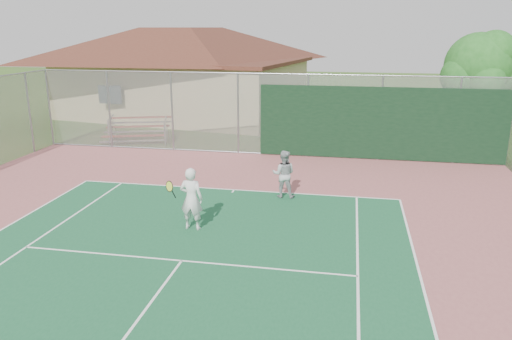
{
  "coord_description": "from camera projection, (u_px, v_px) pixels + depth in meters",
  "views": [
    {
      "loc": [
        3.75,
        -3.88,
        5.37
      ],
      "look_at": [
        1.09,
        10.15,
        1.27
      ],
      "focal_mm": 35.0,
      "sensor_mm": 36.0,
      "label": 1
    }
  ],
  "objects": [
    {
      "name": "back_fence",
      "position": [
        310.0,
        118.0,
        21.01
      ],
      "size": [
        20.08,
        0.11,
        3.53
      ],
      "color": "gray",
      "rests_on": "ground"
    },
    {
      "name": "clubhouse",
      "position": [
        183.0,
        63.0,
        30.89
      ],
      "size": [
        16.24,
        12.29,
        6.36
      ],
      "rotation": [
        0.0,
        0.0,
        -0.18
      ],
      "color": "tan",
      "rests_on": "ground"
    },
    {
      "name": "bleachers",
      "position": [
        138.0,
        129.0,
        24.31
      ],
      "size": [
        3.44,
        2.55,
        1.11
      ],
      "rotation": [
        0.0,
        0.0,
        0.31
      ],
      "color": "#A93E27",
      "rests_on": "ground"
    },
    {
      "name": "tree",
      "position": [
        480.0,
        68.0,
        24.21
      ],
      "size": [
        3.77,
        3.57,
        5.26
      ],
      "color": "#322212",
      "rests_on": "ground"
    },
    {
      "name": "player_white_front",
      "position": [
        191.0,
        199.0,
        13.51
      ],
      "size": [
        0.99,
        0.65,
        1.74
      ],
      "rotation": [
        0.0,
        0.0,
        3.11
      ],
      "color": "silver",
      "rests_on": "ground"
    },
    {
      "name": "player_grey_back",
      "position": [
        284.0,
        175.0,
        16.12
      ],
      "size": [
        0.77,
        0.61,
        1.56
      ],
      "rotation": [
        0.0,
        0.0,
        3.16
      ],
      "color": "#A2A5A7",
      "rests_on": "ground"
    }
  ]
}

